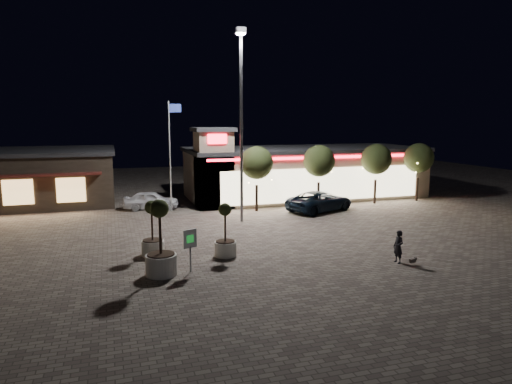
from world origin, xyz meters
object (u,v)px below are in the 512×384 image
object	(u,v)px
white_sedan	(151,200)
planter_left	(153,239)
planter_mid	(161,252)
pickup_truck	(320,201)
pedestrian	(398,247)
valet_sign	(190,242)

from	to	relation	value
white_sedan	planter_left	distance (m)	12.09
planter_mid	pickup_truck	bearing A→B (deg)	39.99
pickup_truck	white_sedan	xyz separation A→B (m)	(-11.81, 4.50, -0.06)
white_sedan	pedestrian	xyz separation A→B (m)	(9.94, -16.83, 0.09)
pickup_truck	planter_mid	distance (m)	16.57
pickup_truck	pedestrian	distance (m)	12.47
white_sedan	planter_left	bearing A→B (deg)	-175.27
valet_sign	pedestrian	bearing A→B (deg)	-10.01
planter_left	pedestrian	bearing A→B (deg)	-23.67
white_sedan	planter_mid	world-z (taller)	planter_mid
valet_sign	planter_mid	bearing A→B (deg)	-179.83
pickup_truck	valet_sign	world-z (taller)	valet_sign
planter_left	planter_mid	size ratio (longest dim) A/B	0.83
pedestrian	planter_left	bearing A→B (deg)	-120.40
planter_left	planter_mid	distance (m)	3.10
planter_mid	valet_sign	size ratio (longest dim) A/B	1.73
planter_left	planter_mid	xyz separation A→B (m)	(0.08, -3.10, 0.18)
pickup_truck	valet_sign	size ratio (longest dim) A/B	2.78
pickup_truck	pedestrian	bearing A→B (deg)	149.15
planter_left	planter_mid	bearing A→B (deg)	-88.51
pedestrian	planter_left	xyz separation A→B (m)	(-10.90, 4.78, 0.07)
pickup_truck	white_sedan	world-z (taller)	pickup_truck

